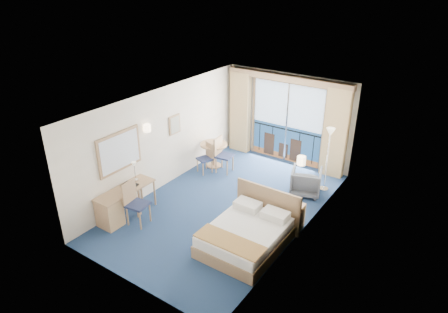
% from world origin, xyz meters
% --- Properties ---
extents(floor, '(6.50, 6.50, 0.00)m').
position_xyz_m(floor, '(0.00, 0.00, 0.00)').
color(floor, navy).
rests_on(floor, ground).
extents(room_walls, '(4.04, 6.54, 2.72)m').
position_xyz_m(room_walls, '(0.00, 0.00, 1.78)').
color(room_walls, white).
rests_on(room_walls, ground).
extents(balcony_door, '(2.36, 0.03, 2.52)m').
position_xyz_m(balcony_door, '(-0.01, 3.22, 1.14)').
color(balcony_door, navy).
rests_on(balcony_door, room_walls).
extents(curtain_left, '(0.65, 0.22, 2.55)m').
position_xyz_m(curtain_left, '(-1.55, 3.07, 1.28)').
color(curtain_left, tan).
rests_on(curtain_left, room_walls).
extents(curtain_right, '(0.65, 0.22, 2.55)m').
position_xyz_m(curtain_right, '(1.55, 3.07, 1.28)').
color(curtain_right, tan).
rests_on(curtain_right, room_walls).
extents(pelmet, '(3.80, 0.25, 0.18)m').
position_xyz_m(pelmet, '(0.00, 3.10, 2.58)').
color(pelmet, '#A48359').
rests_on(pelmet, room_walls).
extents(mirror, '(0.05, 1.25, 0.95)m').
position_xyz_m(mirror, '(-1.97, -1.50, 1.55)').
color(mirror, '#A48359').
rests_on(mirror, room_walls).
extents(wall_print, '(0.04, 0.42, 0.52)m').
position_xyz_m(wall_print, '(-1.97, 0.45, 1.60)').
color(wall_print, '#A48359').
rests_on(wall_print, room_walls).
extents(sconce_left, '(0.18, 0.18, 0.18)m').
position_xyz_m(sconce_left, '(-1.94, -0.60, 1.85)').
color(sconce_left, beige).
rests_on(sconce_left, room_walls).
extents(sconce_right, '(0.18, 0.18, 0.18)m').
position_xyz_m(sconce_right, '(1.94, -0.15, 1.85)').
color(sconce_right, beige).
rests_on(sconce_right, room_walls).
extents(bed, '(1.60, 1.90, 1.01)m').
position_xyz_m(bed, '(1.25, -1.06, 0.28)').
color(bed, '#A48359').
rests_on(bed, ground).
extents(nightstand, '(0.47, 0.44, 0.61)m').
position_xyz_m(nightstand, '(1.75, 0.07, 0.31)').
color(nightstand, tan).
rests_on(nightstand, ground).
extents(phone, '(0.19, 0.15, 0.08)m').
position_xyz_m(phone, '(1.74, 0.10, 0.65)').
color(phone, white).
rests_on(phone, nightstand).
extents(armchair, '(0.95, 0.97, 0.70)m').
position_xyz_m(armchair, '(1.37, 1.69, 0.35)').
color(armchair, '#41474F').
rests_on(armchair, ground).
extents(floor_lamp, '(0.24, 0.24, 1.76)m').
position_xyz_m(floor_lamp, '(1.71, 2.15, 1.33)').
color(floor_lamp, silver).
rests_on(floor_lamp, ground).
extents(desk, '(0.52, 1.52, 0.71)m').
position_xyz_m(desk, '(-1.73, -2.08, 0.39)').
color(desk, '#A48359').
rests_on(desk, ground).
extents(desk_chair, '(0.51, 0.51, 1.05)m').
position_xyz_m(desk_chair, '(-1.34, -1.78, 0.59)').
color(desk_chair, '#212A4E').
rests_on(desk_chair, ground).
extents(folder, '(0.38, 0.31, 0.03)m').
position_xyz_m(folder, '(-1.76, -1.50, 0.73)').
color(folder, black).
rests_on(folder, desk).
extents(desk_lamp, '(0.13, 0.13, 0.49)m').
position_xyz_m(desk_lamp, '(-1.81, -1.25, 1.08)').
color(desk_lamp, silver).
rests_on(desk_lamp, desk).
extents(round_table, '(0.80, 0.80, 0.72)m').
position_xyz_m(round_table, '(-1.55, 1.63, 0.54)').
color(round_table, '#A48359').
rests_on(round_table, ground).
extents(table_chair_a, '(0.50, 0.49, 1.04)m').
position_xyz_m(table_chair_a, '(-1.17, 1.49, 0.59)').
color(table_chair_a, '#212A4E').
rests_on(table_chair_a, ground).
extents(table_chair_b, '(0.49, 0.49, 0.88)m').
position_xyz_m(table_chair_b, '(-1.51, 1.22, 0.50)').
color(table_chair_b, '#212A4E').
rests_on(table_chair_b, ground).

